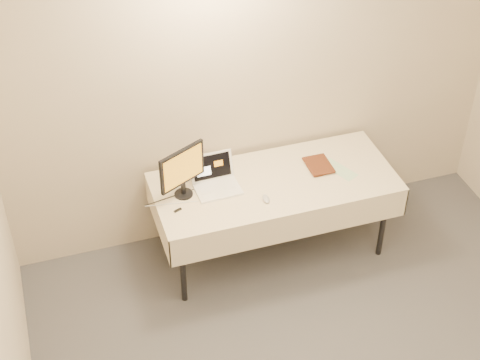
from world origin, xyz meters
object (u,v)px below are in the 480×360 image
object	(u,v)px
table	(275,187)
monitor	(182,169)
laptop	(215,180)
book	(308,156)

from	to	relation	value
table	monitor	bearing A→B (deg)	175.49
laptop	book	distance (m)	0.74
monitor	book	size ratio (longest dim) A/B	1.64
table	book	size ratio (longest dim) A/B	7.44
laptop	book	bearing A→B (deg)	-3.55
table	laptop	distance (m)	0.47
laptop	monitor	world-z (taller)	monitor
laptop	book	size ratio (longest dim) A/B	1.36
table	monitor	distance (m)	0.77
table	laptop	size ratio (longest dim) A/B	5.46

